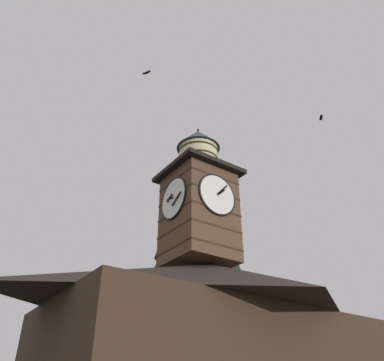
# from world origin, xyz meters

# --- Properties ---
(building_main) EXTENTS (15.28, 9.10, 7.84)m
(building_main) POSITION_xyz_m (0.36, -0.06, 4.01)
(building_main) COLOR #3D2C1E
(building_main) RESTS_ON ground_plane
(clock_tower) EXTENTS (3.85, 3.85, 8.57)m
(clock_tower) POSITION_xyz_m (0.76, -0.54, 11.55)
(clock_tower) COLOR brown
(clock_tower) RESTS_ON building_main
(pine_tree_behind) EXTENTS (6.94, 6.94, 13.68)m
(pine_tree_behind) POSITION_xyz_m (-1.21, -6.52, 6.15)
(pine_tree_behind) COLOR #473323
(pine_tree_behind) RESTS_ON ground_plane
(pine_tree_aside) EXTENTS (6.22, 6.22, 15.04)m
(pine_tree_aside) POSITION_xyz_m (-6.14, -6.51, 6.00)
(pine_tree_aside) COLOR #473323
(pine_tree_aside) RESTS_ON ground_plane
(moon) EXTENTS (1.81, 1.81, 1.81)m
(moon) POSITION_xyz_m (-15.62, -42.88, 11.44)
(moon) COLOR silver
(flying_bird_high) EXTENTS (0.39, 0.56, 0.12)m
(flying_bird_high) POSITION_xyz_m (4.15, -1.26, 19.73)
(flying_bird_high) COLOR black
(flying_bird_low) EXTENTS (0.43, 0.45, 0.12)m
(flying_bird_low) POSITION_xyz_m (-4.67, 4.37, 16.51)
(flying_bird_low) COLOR black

